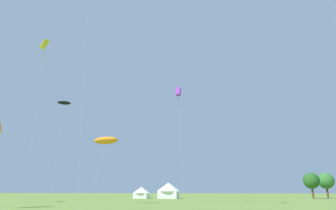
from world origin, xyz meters
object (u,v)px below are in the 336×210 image
tree_distant_left (311,181)px  kite_black_parafoil (64,103)px  tree_distant_right (326,181)px  festival_tent_left (168,190)px  kite_orange_parafoil (106,140)px  kite_yellow_box (45,45)px  kite_purple_box (178,92)px  festival_tent_right (141,192)px  kite_orange_diamond (0,126)px

tree_distant_left → kite_black_parafoil: bearing=-166.4°
tree_distant_right → festival_tent_left: bearing=-165.3°
kite_orange_parafoil → kite_yellow_box: (-16.47, 8.32, 19.94)m
kite_black_parafoil → kite_purple_box: kite_black_parafoil is taller
kite_orange_parafoil → festival_tent_right: 30.20m
kite_orange_diamond → kite_yellow_box: kite_yellow_box is taller
kite_yellow_box → festival_tent_right: 36.91m
kite_yellow_box → festival_tent_left: (20.09, 20.94, -26.48)m
tree_distant_left → tree_distant_right: size_ratio=0.97×
kite_orange_diamond → tree_distant_left: bearing=33.6°
festival_tent_right → tree_distant_right: tree_distant_right is taller
festival_tent_left → kite_yellow_box: bearing=-133.8°
kite_purple_box → festival_tent_right: bearing=118.7°
kite_orange_parafoil → festival_tent_left: bearing=82.9°
kite_yellow_box → kite_purple_box: 27.70m
festival_tent_left → kite_purple_box: bearing=-75.6°
kite_black_parafoil → tree_distant_left: 57.24m
kite_black_parafoil → festival_tent_right: bearing=26.1°
kite_orange_parafoil → kite_orange_diamond: (-16.87, 0.04, 2.70)m
kite_orange_diamond → festival_tent_right: size_ratio=3.35×
kite_black_parafoil → kite_orange_diamond: 23.37m
kite_orange_parafoil → tree_distant_left: kite_orange_parafoil is taller
kite_orange_diamond → kite_yellow_box: (0.40, 8.28, 17.24)m
kite_orange_diamond → kite_yellow_box: 19.13m
kite_black_parafoil → festival_tent_right: (16.15, 7.92, -19.20)m
kite_black_parafoil → tree_distant_left: size_ratio=3.82×
kite_orange_diamond → tree_distant_right: kite_orange_diamond is taller
festival_tent_right → tree_distant_left: bearing=7.6°
kite_orange_diamond → festival_tent_right: bearing=63.8°
kite_orange_diamond → festival_tent_right: kite_orange_diamond is taller
kite_purple_box → festival_tent_right: kite_purple_box is taller
kite_orange_diamond → festival_tent_left: size_ratio=2.46×
tree_distant_right → kite_yellow_box: bearing=-151.4°
kite_orange_diamond → tree_distant_right: bearing=34.6°
tree_distant_left → tree_distant_right: 6.03m
kite_orange_parafoil → tree_distant_right: kite_orange_parafoil is taller
kite_black_parafoil → kite_purple_box: size_ratio=1.15×
kite_black_parafoil → kite_orange_diamond: size_ratio=1.65×
festival_tent_left → festival_tent_right: bearing=-180.0°
kite_yellow_box → kite_black_parafoil: bearing=99.4°
kite_yellow_box → festival_tent_right: size_ratio=7.71×
festival_tent_left → tree_distant_left: 31.38m
festival_tent_right → tree_distant_left: 37.44m
tree_distant_right → kite_orange_diamond: bearing=-145.4°
kite_purple_box → tree_distant_right: kite_purple_box is taller
kite_black_parafoil → tree_distant_right: kite_black_parafoil is taller
kite_purple_box → tree_distant_right: size_ratio=3.22×
kite_orange_parafoil → kite_orange_diamond: kite_orange_diamond is taller
kite_purple_box → tree_distant_right: bearing=45.5°
tree_distant_left → tree_distant_right: tree_distant_right is taller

